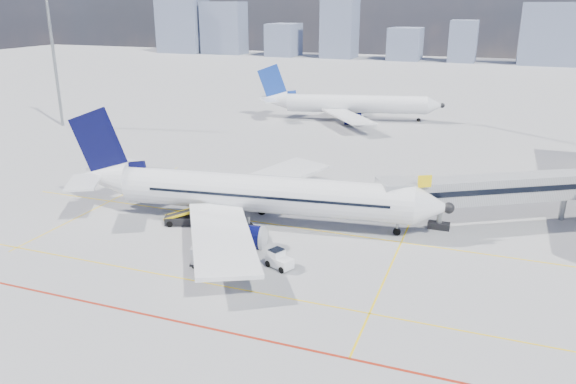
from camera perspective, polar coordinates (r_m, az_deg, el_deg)
name	(u,v)px	position (r m, az deg, el deg)	size (l,w,h in m)	color
ground	(235,254)	(52.48, -5.40, -6.26)	(420.00, 420.00, 0.00)	#939396
apron_markings	(209,271)	(49.60, -7.98, -7.92)	(90.00, 35.12, 0.01)	yellow
jet_bridge	(510,189)	(62.36, 21.67, 0.25)	(23.55, 15.78, 6.30)	#97999F
floodlight_mast_nw	(53,52)	(112.69, -22.75, 13.01)	(3.20, 0.61, 25.45)	gray
distant_skyline	(435,32)	(234.31, 14.70, 15.43)	(255.64, 15.96, 27.14)	slate
main_aircraft	(248,193)	(58.50, -4.05, -0.14)	(40.60, 35.28, 11.89)	silver
second_aircraft	(348,104)	(111.52, 6.12, 8.89)	(35.88, 30.85, 10.75)	silver
baggage_tug	(279,259)	(49.38, -0.94, -6.84)	(2.70, 2.26, 1.64)	silver
cargo_dolly	(209,255)	(50.12, -8.02, -6.37)	(3.61, 2.51, 1.82)	black
belt_loader	(189,218)	(59.68, -10.04, -2.59)	(6.53, 3.85, 2.68)	black
ramp_worker	(239,271)	(47.60, -5.05, -8.00)	(0.55, 0.36, 1.50)	#FCFF1A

